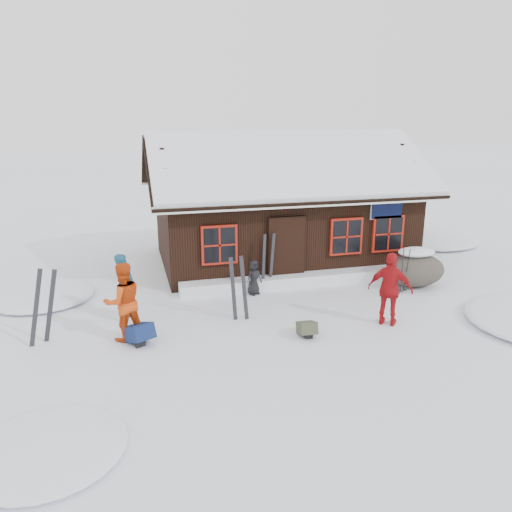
# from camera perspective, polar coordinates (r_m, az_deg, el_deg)

# --- Properties ---
(ground) EXTENTS (120.00, 120.00, 0.00)m
(ground) POSITION_cam_1_polar(r_m,az_deg,el_deg) (12.61, 2.97, -7.08)
(ground) COLOR white
(ground) RESTS_ON ground
(mountain_hut) EXTENTS (8.90, 6.09, 4.42)m
(mountain_hut) POSITION_cam_1_polar(r_m,az_deg,el_deg) (17.13, 2.76, 4.68)
(mountain_hut) COLOR black
(mountain_hut) RESTS_ON ground
(snow_drift) EXTENTS (7.60, 0.60, 0.35)m
(snow_drift) POSITION_cam_1_polar(r_m,az_deg,el_deg) (15.00, 5.83, -2.59)
(snow_drift) COLOR white
(snow_drift) RESTS_ON ground
(snow_mounds) EXTENTS (20.60, 13.20, 0.48)m
(snow_mounds) POSITION_cam_1_polar(r_m,az_deg,el_deg) (14.77, 6.89, -3.64)
(snow_mounds) COLOR white
(snow_mounds) RESTS_ON ground
(skier_teal) EXTENTS (0.65, 0.73, 1.68)m
(skier_teal) POSITION_cam_1_polar(r_m,az_deg,el_deg) (12.67, -14.80, -3.44)
(skier_teal) COLOR navy
(skier_teal) RESTS_ON ground
(skier_orange_left) EXTENTS (1.03, 0.90, 1.81)m
(skier_orange_left) POSITION_cam_1_polar(r_m,az_deg,el_deg) (11.52, -14.92, -5.07)
(skier_orange_left) COLOR #C83E0E
(skier_orange_left) RESTS_ON ground
(skier_orange_right) EXTENTS (1.10, 1.00, 1.80)m
(skier_orange_right) POSITION_cam_1_polar(r_m,az_deg,el_deg) (12.33, 15.09, -3.70)
(skier_orange_right) COLOR #AB1115
(skier_orange_right) RESTS_ON ground
(skier_crouched) EXTENTS (0.58, 0.51, 1.00)m
(skier_crouched) POSITION_cam_1_polar(r_m,az_deg,el_deg) (14.01, -0.24, -2.47)
(skier_crouched) COLOR black
(skier_crouched) RESTS_ON ground
(boulder) EXTENTS (1.77, 1.33, 1.04)m
(boulder) POSITION_cam_1_polar(r_m,az_deg,el_deg) (15.43, 17.72, -1.39)
(boulder) COLOR #504940
(boulder) RESTS_ON ground
(ski_pair_left) EXTENTS (0.75, 0.25, 1.77)m
(ski_pair_left) POSITION_cam_1_polar(r_m,az_deg,el_deg) (11.94, -23.15, -5.41)
(ski_pair_left) COLOR black
(ski_pair_left) RESTS_ON ground
(ski_pair_mid) EXTENTS (0.50, 0.11, 1.69)m
(ski_pair_mid) POSITION_cam_1_polar(r_m,az_deg,el_deg) (12.21, -1.99, -3.86)
(ski_pair_mid) COLOR black
(ski_pair_mid) RESTS_ON ground
(ski_pair_right) EXTENTS (0.46, 0.17, 1.69)m
(ski_pair_right) POSITION_cam_1_polar(r_m,az_deg,el_deg) (14.39, 1.35, -0.74)
(ski_pair_right) COLOR black
(ski_pair_right) RESTS_ON ground
(ski_poles) EXTENTS (0.24, 0.12, 1.34)m
(ski_poles) POSITION_cam_1_polar(r_m,az_deg,el_deg) (14.69, 16.57, -1.73)
(ski_poles) COLOR black
(ski_poles) RESTS_ON ground
(backpack_blue) EXTENTS (0.73, 0.80, 0.35)m
(backpack_blue) POSITION_cam_1_polar(r_m,az_deg,el_deg) (11.52, -13.19, -8.88)
(backpack_blue) COLOR #12214E
(backpack_blue) RESTS_ON ground
(backpack_olive) EXTENTS (0.42, 0.53, 0.28)m
(backpack_olive) POSITION_cam_1_polar(r_m,az_deg,el_deg) (11.62, 5.82, -8.48)
(backpack_olive) COLOR #3D412E
(backpack_olive) RESTS_ON ground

